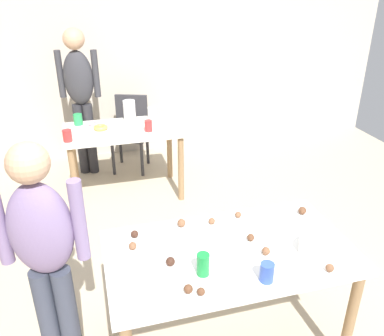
# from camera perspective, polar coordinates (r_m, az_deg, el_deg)

# --- Properties ---
(ground_plane) EXTENTS (6.40, 6.40, 0.00)m
(ground_plane) POSITION_cam_1_polar(r_m,az_deg,el_deg) (2.94, 6.08, -21.05)
(ground_plane) COLOR tan
(wall_back) EXTENTS (6.40, 0.10, 2.60)m
(wall_back) POSITION_cam_1_polar(r_m,az_deg,el_deg) (5.18, -6.48, 16.33)
(wall_back) COLOR #BCB2A3
(wall_back) RESTS_ON ground_plane
(dining_table_near) EXTENTS (1.38, 0.75, 0.75)m
(dining_table_near) POSITION_cam_1_polar(r_m,az_deg,el_deg) (2.36, 5.31, -13.28)
(dining_table_near) COLOR white
(dining_table_near) RESTS_ON ground_plane
(dining_table_far) EXTENTS (1.17, 0.66, 0.75)m
(dining_table_far) POSITION_cam_1_polar(r_m,az_deg,el_deg) (4.13, -9.62, 4.13)
(dining_table_far) COLOR silver
(dining_table_far) RESTS_ON ground_plane
(chair_far_table) EXTENTS (0.52, 0.52, 0.87)m
(chair_far_table) POSITION_cam_1_polar(r_m,az_deg,el_deg) (4.83, -8.70, 5.63)
(chair_far_table) COLOR #2D2D33
(chair_far_table) RESTS_ON ground_plane
(person_girl_near) EXTENTS (0.46, 0.25, 1.46)m
(person_girl_near) POSITION_cam_1_polar(r_m,az_deg,el_deg) (2.21, -20.16, -10.94)
(person_girl_near) COLOR #383D4C
(person_girl_near) RESTS_ON ground_plane
(person_adult_far) EXTENTS (0.45, 0.27, 1.65)m
(person_adult_far) POSITION_cam_1_polar(r_m,az_deg,el_deg) (4.64, -15.65, 10.68)
(person_adult_far) COLOR #28282D
(person_adult_far) RESTS_ON ground_plane
(mixing_bowl) EXTENTS (0.20, 0.20, 0.08)m
(mixing_bowl) POSITION_cam_1_polar(r_m,az_deg,el_deg) (2.35, 17.43, -10.65)
(mixing_bowl) COLOR white
(mixing_bowl) RESTS_ON dining_table_near
(soda_can) EXTENTS (0.07, 0.07, 0.12)m
(soda_can) POSITION_cam_1_polar(r_m,az_deg,el_deg) (2.09, 1.58, -13.54)
(soda_can) COLOR #198438
(soda_can) RESTS_ON dining_table_near
(fork_near) EXTENTS (0.17, 0.02, 0.01)m
(fork_near) POSITION_cam_1_polar(r_m,az_deg,el_deg) (2.22, 14.30, -13.76)
(fork_near) COLOR silver
(fork_near) RESTS_ON dining_table_near
(cup_near_0) EXTENTS (0.07, 0.07, 0.10)m
(cup_near_0) POSITION_cam_1_polar(r_m,az_deg,el_deg) (2.09, 10.60, -14.37)
(cup_near_0) COLOR #3351B2
(cup_near_0) RESTS_ON dining_table_near
(cake_ball_0) EXTENTS (0.05, 0.05, 0.05)m
(cake_ball_0) POSITION_cam_1_polar(r_m,az_deg,el_deg) (2.45, 19.13, -9.63)
(cake_ball_0) COLOR brown
(cake_ball_0) RESTS_ON dining_table_near
(cake_ball_1) EXTENTS (0.05, 0.05, 0.05)m
(cake_ball_1) POSITION_cam_1_polar(r_m,az_deg,el_deg) (2.02, -0.52, -16.81)
(cake_ball_1) COLOR brown
(cake_ball_1) RESTS_ON dining_table_near
(cake_ball_2) EXTENTS (0.04, 0.04, 0.04)m
(cake_ball_2) POSITION_cam_1_polar(r_m,az_deg,el_deg) (2.30, -8.43, -10.92)
(cake_ball_2) COLOR brown
(cake_ball_2) RESTS_ON dining_table_near
(cake_ball_3) EXTENTS (0.04, 0.04, 0.04)m
(cake_ball_3) POSITION_cam_1_polar(r_m,az_deg,el_deg) (2.57, 6.58, -6.61)
(cake_ball_3) COLOR brown
(cake_ball_3) RESTS_ON dining_table_near
(cake_ball_4) EXTENTS (0.05, 0.05, 0.05)m
(cake_ball_4) POSITION_cam_1_polar(r_m,az_deg,el_deg) (2.28, 10.47, -11.53)
(cake_ball_4) COLOR brown
(cake_ball_4) RESTS_ON dining_table_near
(cake_ball_5) EXTENTS (0.04, 0.04, 0.04)m
(cake_ball_5) POSITION_cam_1_polar(r_m,az_deg,el_deg) (2.01, 1.29, -17.15)
(cake_ball_5) COLOR brown
(cake_ball_5) RESTS_ON dining_table_near
(cake_ball_6) EXTENTS (0.04, 0.04, 0.04)m
(cake_ball_6) POSITION_cam_1_polar(r_m,az_deg,el_deg) (2.37, 8.34, -9.74)
(cake_ball_6) COLOR brown
(cake_ball_6) RESTS_ON dining_table_near
(cake_ball_7) EXTENTS (0.04, 0.04, 0.04)m
(cake_ball_7) POSITION_cam_1_polar(r_m,az_deg,el_deg) (2.25, 18.99, -13.27)
(cake_ball_7) COLOR brown
(cake_ball_7) RESTS_ON dining_table_near
(cake_ball_8) EXTENTS (0.05, 0.05, 0.05)m
(cake_ball_8) POSITION_cam_1_polar(r_m,az_deg,el_deg) (2.67, 15.41, -5.85)
(cake_ball_8) COLOR brown
(cake_ball_8) RESTS_ON dining_table_near
(cake_ball_9) EXTENTS (0.04, 0.04, 0.04)m
(cake_ball_9) POSITION_cam_1_polar(r_m,az_deg,el_deg) (2.39, -8.16, -9.28)
(cake_ball_9) COLOR #3D2319
(cake_ball_9) RESTS_ON dining_table_near
(cake_ball_10) EXTENTS (0.05, 0.05, 0.05)m
(cake_ball_10) POSITION_cam_1_polar(r_m,az_deg,el_deg) (2.46, -1.50, -7.81)
(cake_ball_10) COLOR brown
(cake_ball_10) RESTS_ON dining_table_near
(cake_ball_11) EXTENTS (0.04, 0.04, 0.04)m
(cake_ball_11) POSITION_cam_1_polar(r_m,az_deg,el_deg) (2.49, 2.83, -7.54)
(cake_ball_11) COLOR brown
(cake_ball_11) RESTS_ON dining_table_near
(cake_ball_12) EXTENTS (0.05, 0.05, 0.05)m
(cake_ball_12) POSITION_cam_1_polar(r_m,az_deg,el_deg) (2.17, -3.08, -13.12)
(cake_ball_12) COLOR #3D2319
(cake_ball_12) RESTS_ON dining_table_near
(pitcher_far) EXTENTS (0.13, 0.13, 0.21)m
(pitcher_far) POSITION_cam_1_polar(r_m,az_deg,el_deg) (4.27, -8.89, 8.06)
(pitcher_far) COLOR white
(pitcher_far) RESTS_ON dining_table_far
(cup_far_0) EXTENTS (0.07, 0.07, 0.11)m
(cup_far_0) POSITION_cam_1_polar(r_m,az_deg,el_deg) (3.96, -6.21, 5.98)
(cup_far_0) COLOR red
(cup_far_0) RESTS_ON dining_table_far
(cup_far_1) EXTENTS (0.09, 0.09, 0.11)m
(cup_far_1) POSITION_cam_1_polar(r_m,az_deg,el_deg) (4.28, -15.90, 6.66)
(cup_far_1) COLOR green
(cup_far_1) RESTS_ON dining_table_far
(cup_far_2) EXTENTS (0.09, 0.09, 0.12)m
(cup_far_2) POSITION_cam_1_polar(r_m,az_deg,el_deg) (4.32, -5.71, 7.77)
(cup_far_2) COLOR white
(cup_far_2) RESTS_ON dining_table_far
(cup_far_3) EXTENTS (0.08, 0.08, 0.11)m
(cup_far_3) POSITION_cam_1_polar(r_m,az_deg,el_deg) (3.86, -17.30, 4.41)
(cup_far_3) COLOR red
(cup_far_3) RESTS_ON dining_table_far
(donut_far_0) EXTENTS (0.11, 0.11, 0.03)m
(donut_far_0) POSITION_cam_1_polar(r_m,az_deg,el_deg) (4.24, -13.86, 6.17)
(donut_far_0) COLOR pink
(donut_far_0) RESTS_ON dining_table_far
(donut_far_1) EXTENTS (0.14, 0.14, 0.04)m
(donut_far_1) POSITION_cam_1_polar(r_m,az_deg,el_deg) (4.09, -12.86, 5.62)
(donut_far_1) COLOR gold
(donut_far_1) RESTS_ON dining_table_far
(donut_far_2) EXTENTS (0.13, 0.13, 0.04)m
(donut_far_2) POSITION_cam_1_polar(r_m,az_deg,el_deg) (4.12, -3.73, 6.34)
(donut_far_2) COLOR white
(donut_far_2) RESTS_ON dining_table_far
(donut_far_3) EXTENTS (0.14, 0.14, 0.04)m
(donut_far_3) POSITION_cam_1_polar(r_m,az_deg,el_deg) (4.03, -17.11, 4.77)
(donut_far_3) COLOR white
(donut_far_3) RESTS_ON dining_table_far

